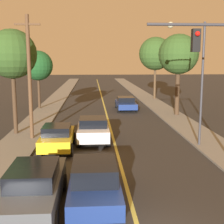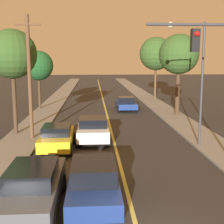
{
  "view_description": "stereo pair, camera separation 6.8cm",
  "coord_description": "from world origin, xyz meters",
  "px_view_note": "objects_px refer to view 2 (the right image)",
  "views": [
    {
      "loc": [
        -1.4,
        -7.81,
        5.23
      ],
      "look_at": [
        0.0,
        13.54,
        1.6
      ],
      "focal_mm": 50.0,
      "sensor_mm": 36.0,
      "label": 1
    },
    {
      "loc": [
        -1.33,
        -7.81,
        5.23
      ],
      "look_at": [
        0.0,
        13.54,
        1.6
      ],
      "focal_mm": 50.0,
      "sensor_mm": 36.0,
      "label": 2
    }
  ],
  "objects_px": {
    "car_outer_lane_second": "(57,137)",
    "car_near_lane_front": "(94,181)",
    "car_far_oncoming": "(126,103)",
    "tree_left_far": "(38,66)",
    "car_near_lane_second": "(93,129)",
    "streetlamp_right": "(194,67)",
    "tree_left_near": "(12,54)",
    "utility_pole_left": "(29,75)",
    "tree_right_far": "(156,54)",
    "car_outer_lane_front": "(34,187)",
    "tree_right_near": "(179,55)"
  },
  "relations": [
    {
      "from": "tree_left_far",
      "to": "tree_right_far",
      "type": "bearing_deg",
      "value": 27.02
    },
    {
      "from": "car_outer_lane_second",
      "to": "streetlamp_right",
      "type": "distance_m",
      "value": 8.93
    },
    {
      "from": "tree_left_near",
      "to": "tree_left_far",
      "type": "relative_size",
      "value": 1.19
    },
    {
      "from": "streetlamp_right",
      "to": "tree_left_far",
      "type": "height_order",
      "value": "streetlamp_right"
    },
    {
      "from": "car_near_lane_second",
      "to": "car_outer_lane_second",
      "type": "bearing_deg",
      "value": -139.26
    },
    {
      "from": "car_near_lane_front",
      "to": "tree_left_near",
      "type": "height_order",
      "value": "tree_left_near"
    },
    {
      "from": "car_near_lane_second",
      "to": "car_outer_lane_second",
      "type": "xyz_separation_m",
      "value": [
        -2.09,
        -1.8,
        -0.04
      ]
    },
    {
      "from": "car_outer_lane_second",
      "to": "car_near_lane_front",
      "type": "bearing_deg",
      "value": -72.7
    },
    {
      "from": "car_near_lane_second",
      "to": "tree_right_far",
      "type": "height_order",
      "value": "tree_right_far"
    },
    {
      "from": "car_far_oncoming",
      "to": "streetlamp_right",
      "type": "distance_m",
      "value": 14.79
    },
    {
      "from": "utility_pole_left",
      "to": "tree_left_far",
      "type": "height_order",
      "value": "utility_pole_left"
    },
    {
      "from": "car_far_oncoming",
      "to": "tree_left_near",
      "type": "bearing_deg",
      "value": 49.49
    },
    {
      "from": "car_near_lane_second",
      "to": "streetlamp_right",
      "type": "distance_m",
      "value": 7.26
    },
    {
      "from": "car_outer_lane_front",
      "to": "car_far_oncoming",
      "type": "relative_size",
      "value": 1.13
    },
    {
      "from": "tree_right_near",
      "to": "car_near_lane_front",
      "type": "bearing_deg",
      "value": -114.43
    },
    {
      "from": "car_near_lane_second",
      "to": "tree_left_far",
      "type": "height_order",
      "value": "tree_left_far"
    },
    {
      "from": "tree_right_near",
      "to": "utility_pole_left",
      "type": "bearing_deg",
      "value": -146.0
    },
    {
      "from": "tree_left_near",
      "to": "tree_right_near",
      "type": "xyz_separation_m",
      "value": [
        13.2,
        6.58,
        0.08
      ]
    },
    {
      "from": "car_outer_lane_front",
      "to": "tree_right_near",
      "type": "bearing_deg",
      "value": 60.93
    },
    {
      "from": "car_outer_lane_second",
      "to": "tree_right_far",
      "type": "distance_m",
      "value": 25.2
    },
    {
      "from": "car_near_lane_second",
      "to": "tree_right_near",
      "type": "bearing_deg",
      "value": 48.1
    },
    {
      "from": "tree_left_far",
      "to": "car_outer_lane_second",
      "type": "bearing_deg",
      "value": -77.12
    },
    {
      "from": "streetlamp_right",
      "to": "tree_left_far",
      "type": "xyz_separation_m",
      "value": [
        -11.5,
        15.15,
        -0.22
      ]
    },
    {
      "from": "car_near_lane_front",
      "to": "car_near_lane_second",
      "type": "height_order",
      "value": "car_near_lane_second"
    },
    {
      "from": "car_far_oncoming",
      "to": "tree_left_far",
      "type": "distance_m",
      "value": 9.93
    },
    {
      "from": "tree_left_near",
      "to": "tree_right_near",
      "type": "height_order",
      "value": "tree_right_near"
    },
    {
      "from": "tree_right_far",
      "to": "car_outer_lane_second",
      "type": "bearing_deg",
      "value": -114.49
    },
    {
      "from": "car_far_oncoming",
      "to": "tree_right_far",
      "type": "height_order",
      "value": "tree_right_far"
    },
    {
      "from": "streetlamp_right",
      "to": "utility_pole_left",
      "type": "bearing_deg",
      "value": 167.18
    },
    {
      "from": "car_outer_lane_second",
      "to": "utility_pole_left",
      "type": "bearing_deg",
      "value": 127.28
    },
    {
      "from": "tree_left_far",
      "to": "car_near_lane_second",
      "type": "bearing_deg",
      "value": -67.61
    },
    {
      "from": "car_outer_lane_second",
      "to": "streetlamp_right",
      "type": "height_order",
      "value": "streetlamp_right"
    },
    {
      "from": "car_far_oncoming",
      "to": "tree_left_far",
      "type": "bearing_deg",
      "value": -7.21
    },
    {
      "from": "car_near_lane_front",
      "to": "tree_left_far",
      "type": "relative_size",
      "value": 0.79
    },
    {
      "from": "car_near_lane_front",
      "to": "car_near_lane_second",
      "type": "bearing_deg",
      "value": 90.0
    },
    {
      "from": "car_outer_lane_front",
      "to": "utility_pole_left",
      "type": "bearing_deg",
      "value": 101.08
    },
    {
      "from": "car_outer_lane_front",
      "to": "car_near_lane_front",
      "type": "bearing_deg",
      "value": 16.29
    },
    {
      "from": "car_near_lane_front",
      "to": "car_outer_lane_front",
      "type": "xyz_separation_m",
      "value": [
        -2.09,
        -0.61,
        0.07
      ]
    },
    {
      "from": "car_near_lane_front",
      "to": "car_outer_lane_second",
      "type": "bearing_deg",
      "value": 107.3
    },
    {
      "from": "tree_right_near",
      "to": "tree_right_far",
      "type": "bearing_deg",
      "value": 88.48
    },
    {
      "from": "car_near_lane_front",
      "to": "car_far_oncoming",
      "type": "height_order",
      "value": "car_near_lane_front"
    },
    {
      "from": "tree_left_far",
      "to": "utility_pole_left",
      "type": "bearing_deg",
      "value": -82.92
    },
    {
      "from": "car_outer_lane_front",
      "to": "streetlamp_right",
      "type": "relative_size",
      "value": 0.69
    },
    {
      "from": "car_outer_lane_front",
      "to": "car_far_oncoming",
      "type": "bearing_deg",
      "value": 75.59
    },
    {
      "from": "car_near_lane_second",
      "to": "car_near_lane_front",
      "type": "bearing_deg",
      "value": -90.0
    },
    {
      "from": "car_outer_lane_front",
      "to": "tree_right_near",
      "type": "distance_m",
      "value": 20.95
    },
    {
      "from": "car_outer_lane_front",
      "to": "tree_right_far",
      "type": "height_order",
      "value": "tree_right_far"
    },
    {
      "from": "car_far_oncoming",
      "to": "tree_left_near",
      "type": "distance_m",
      "value": 14.45
    },
    {
      "from": "utility_pole_left",
      "to": "tree_right_far",
      "type": "height_order",
      "value": "tree_right_far"
    },
    {
      "from": "car_outer_lane_second",
      "to": "utility_pole_left",
      "type": "distance_m",
      "value": 4.68
    }
  ]
}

